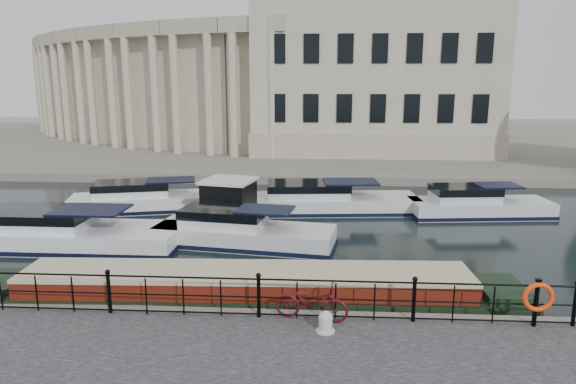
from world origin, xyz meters
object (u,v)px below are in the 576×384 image
Objects in this scene: bicycle at (311,302)px; narrowboat at (246,297)px; mooring_bollard at (326,322)px; life_ring_post at (538,298)px; harbour_hut at (229,203)px.

narrowboat is (-1.95, 1.73, -0.69)m from bicycle.
mooring_bollard is 0.42× the size of life_ring_post.
harbour_hut is at bearing 100.90° from narrowboat.
life_ring_post is 0.08× the size of narrowboat.
bicycle is 0.76m from mooring_bollard.
bicycle is 0.53× the size of harbour_hut.
mooring_bollard is 0.03× the size of narrowboat.
life_ring_post is at bearing -15.38° from narrowboat.
harbour_hut reaches higher than life_ring_post.
harbour_hut is at bearing 131.13° from life_ring_post.
life_ring_post is 14.79m from harbour_hut.
mooring_bollard is 3.32m from narrowboat.
bicycle is 5.64m from life_ring_post.
bicycle reaches higher than mooring_bollard.
narrowboat is at bearing -65.05° from harbour_hut.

